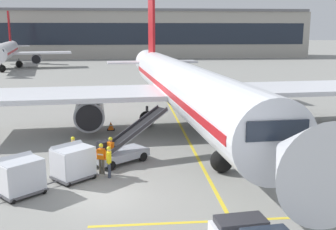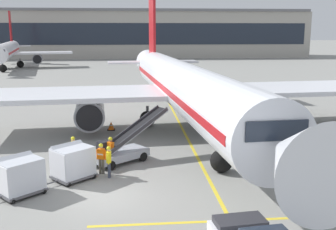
{
  "view_description": "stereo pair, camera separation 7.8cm",
  "coord_description": "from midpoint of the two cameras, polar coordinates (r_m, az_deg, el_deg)",
  "views": [
    {
      "loc": [
        1.45,
        -18.22,
        7.81
      ],
      "look_at": [
        3.67,
        5.47,
        2.79
      ],
      "focal_mm": 43.01,
      "sensor_mm": 36.0,
      "label": 1
    },
    {
      "loc": [
        1.53,
        -18.23,
        7.81
      ],
      "look_at": [
        3.67,
        5.47,
        2.79
      ],
      "focal_mm": 43.01,
      "sensor_mm": 36.0,
      "label": 2
    }
  ],
  "objects": [
    {
      "name": "terminal_building",
      "position": [
        123.08,
        -11.73,
        11.2
      ],
      "size": [
        129.7,
        17.52,
        13.74
      ],
      "color": "#A8A399",
      "rests_on": "ground"
    },
    {
      "name": "distant_airplane",
      "position": [
        91.45,
        -22.1,
        8.35
      ],
      "size": [
        27.28,
        35.4,
        12.31
      ],
      "color": "white",
      "rests_on": "ground"
    },
    {
      "name": "belt_loader",
      "position": [
        24.48,
        -6.5,
        -4.65
      ],
      "size": [
        4.94,
        4.25,
        3.03
      ],
      "color": "#A3A8B2",
      "rests_on": "ground"
    },
    {
      "name": "apron_guidance_line_lead_in",
      "position": [
        32.32,
        2.01,
        -2.07
      ],
      "size": [
        0.2,
        110.0,
        0.01
      ],
      "color": "yellow",
      "rests_on": "ground"
    },
    {
      "name": "ground_plane",
      "position": [
        19.88,
        -9.4,
        -11.38
      ],
      "size": [
        600.0,
        600.0,
        0.0
      ],
      "primitive_type": "plane",
      "color": "gray"
    },
    {
      "name": "ground_crew_marshaller",
      "position": [
        24.3,
        -13.36,
        -4.7
      ],
      "size": [
        0.26,
        0.57,
        1.74
      ],
      "color": "black",
      "rests_on": "ground"
    },
    {
      "name": "safety_cone_wingtip",
      "position": [
        32.8,
        -11.02,
        -1.52
      ],
      "size": [
        0.57,
        0.57,
        0.65
      ],
      "color": "black",
      "rests_on": "ground"
    },
    {
      "name": "ground_crew_by_loader",
      "position": [
        22.58,
        -9.52,
        -5.82
      ],
      "size": [
        0.54,
        0.36,
        1.74
      ],
      "color": "#514C42",
      "rests_on": "ground"
    },
    {
      "name": "safety_cone_engine_keepout",
      "position": [
        32.42,
        -8.17,
        -1.54
      ],
      "size": [
        0.61,
        0.61,
        0.7
      ],
      "color": "black",
      "rests_on": "ground"
    },
    {
      "name": "baggage_cart_second",
      "position": [
        20.79,
        -20.38,
        -7.99
      ],
      "size": [
        2.56,
        2.53,
        1.91
      ],
      "color": "#515156",
      "rests_on": "ground"
    },
    {
      "name": "ground_crew_by_carts",
      "position": [
        21.97,
        -8.45,
        -6.29
      ],
      "size": [
        0.26,
        0.57,
        1.74
      ],
      "color": "#333847",
      "rests_on": "ground"
    },
    {
      "name": "parked_airplane",
      "position": [
        32.46,
        1.86,
        4.15
      ],
      "size": [
        33.58,
        42.87,
        14.24
      ],
      "color": "silver",
      "rests_on": "ground"
    },
    {
      "name": "apron_guidance_line_stop_bar",
      "position": [
        17.62,
        9.01,
        -14.54
      ],
      "size": [
        12.0,
        0.2,
        0.01
      ],
      "color": "yellow",
      "rests_on": "ground"
    },
    {
      "name": "ground_crew_wingwalker",
      "position": [
        23.79,
        -8.2,
        -4.85
      ],
      "size": [
        0.43,
        0.46,
        1.74
      ],
      "color": "#514C42",
      "rests_on": "ground"
    },
    {
      "name": "baggage_cart_lead",
      "position": [
        22.04,
        -13.48,
        -6.43
      ],
      "size": [
        2.56,
        2.53,
        1.91
      ],
      "color": "#515156",
      "rests_on": "ground"
    }
  ]
}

